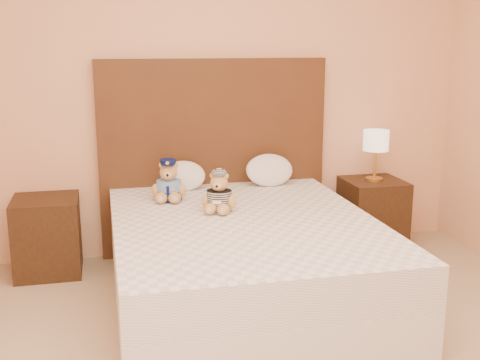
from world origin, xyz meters
name	(u,v)px	position (x,y,z in m)	size (l,w,h in m)	color
room_walls	(283,1)	(0.00, 0.46, 1.81)	(4.04, 4.52, 2.72)	#E9A97F
bed	(244,261)	(0.00, 1.20, 0.28)	(1.60, 2.00, 0.55)	white
headboard	(214,157)	(0.00, 2.21, 0.75)	(1.75, 0.08, 1.50)	#492A16
nightstand_left	(47,236)	(-1.25, 2.00, 0.28)	(0.45, 0.45, 0.55)	#332210
nightstand_right	(372,213)	(1.25, 2.00, 0.28)	(0.45, 0.45, 0.55)	#332210
lamp	(376,143)	(1.25, 2.00, 0.85)	(0.20, 0.20, 0.40)	gold
teddy_police	(169,180)	(-0.40, 1.75, 0.69)	(0.25, 0.24, 0.29)	#B18C44
teddy_prisoner	(219,192)	(-0.12, 1.40, 0.68)	(0.23, 0.22, 0.26)	#B18C44
pillow_left	(183,175)	(-0.27, 2.03, 0.67)	(0.33, 0.21, 0.23)	white
pillow_right	(269,169)	(0.39, 2.03, 0.68)	(0.37, 0.24, 0.26)	white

